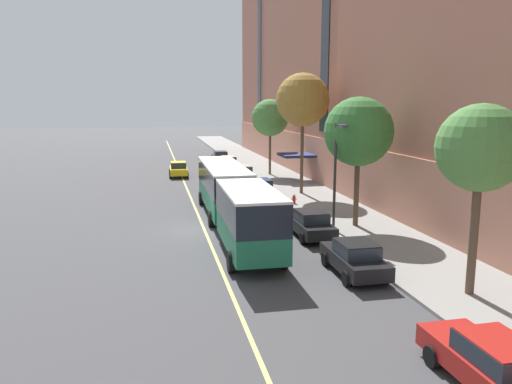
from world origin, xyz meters
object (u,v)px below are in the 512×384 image
parked_car_red_5 (493,365)px  fire_hydrant (294,199)px  street_lamp (337,165)px  parked_car_champagne_4 (228,163)px  taxi_cab (178,169)px  parked_car_navy_1 (260,188)px  parked_car_black_2 (310,224)px  street_tree_mid_block (359,132)px  parked_car_black_7 (220,157)px  street_tree_far_downtown (270,118)px  parked_car_champagne_0 (242,173)px  city_bus (232,196)px  parked_car_black_6 (355,258)px  street_tree_near_corner (481,149)px  street_tree_far_uptown (303,100)px

parked_car_red_5 → fire_hydrant: bearing=86.1°
street_lamp → fire_hydrant: street_lamp is taller
parked_car_champagne_4 → taxi_cab: bearing=-143.2°
parked_car_navy_1 → parked_car_champagne_4: (0.12, 17.78, -0.00)m
parked_car_black_2 → street_tree_mid_block: size_ratio=0.59×
parked_car_red_5 → parked_car_black_7: same height
street_tree_mid_block → street_lamp: (-1.75, -1.10, -1.81)m
parked_car_navy_1 → street_lamp: (1.94, -11.81, 3.28)m
parked_car_black_7 → taxi_cab: (-5.84, -10.54, -0.00)m
street_tree_far_downtown → parked_car_black_7: bearing=107.5°
parked_car_champagne_0 → street_lamp: (1.78, -20.80, 3.28)m
city_bus → street_lamp: size_ratio=2.99×
parked_car_black_2 → parked_car_black_6: (-0.03, -6.54, -0.00)m
parked_car_champagne_0 → fire_hydrant: size_ratio=6.64×
city_bus → parked_car_black_2: city_bus is taller
city_bus → street_tree_near_corner: bearing=-59.4°
parked_car_red_5 → street_tree_near_corner: 8.66m
city_bus → street_tree_far_uptown: (7.51, 10.20, 5.78)m
parked_car_black_6 → parked_car_champagne_4: bearing=90.2°
parked_car_champagne_4 → parked_car_black_2: bearing=-89.7°
street_tree_near_corner → fire_hydrant: 19.52m
parked_car_champagne_4 → parked_car_black_6: same height
parked_car_champagne_4 → parked_car_black_6: 36.55m
street_tree_near_corner → city_bus: bearing=120.6°
parked_car_navy_1 → taxi_cab: size_ratio=1.08×
city_bus → parked_car_black_2: size_ratio=4.09×
street_tree_mid_block → street_tree_far_downtown: (0.00, 22.87, 0.17)m
street_lamp → street_tree_mid_block: bearing=32.3°
street_tree_far_uptown → street_lamp: (-1.75, -12.54, -3.74)m
parked_car_black_7 → fire_hydrant: (1.84, -27.32, -0.29)m
parked_car_navy_1 → street_tree_mid_block: size_ratio=0.60×
taxi_cab → street_tree_far_downtown: size_ratio=0.55×
street_lamp → street_tree_far_uptown: bearing=82.1°
street_tree_mid_block → street_lamp: bearing=-147.7°
parked_car_champagne_0 → taxi_cab: size_ratio=1.11×
parked_car_navy_1 → fire_hydrant: size_ratio=6.50×
parked_car_champagne_4 → taxi_cab: size_ratio=1.09×
parked_car_champagne_4 → street_tree_far_uptown: (3.57, -17.05, 7.02)m
parked_car_navy_1 → city_bus: bearing=-112.0°
parked_car_navy_1 → street_tree_near_corner: 23.01m
parked_car_champagne_0 → fire_hydrant: parked_car_champagne_0 is taller
fire_hydrant → parked_car_red_5: bearing=-93.9°
parked_car_black_7 → city_bus: bearing=-96.5°
parked_car_black_7 → taxi_cab: bearing=-119.0°
street_tree_far_uptown → city_bus: bearing=-126.3°
taxi_cab → parked_car_black_7: bearing=61.0°
parked_car_champagne_0 → parked_car_red_5: size_ratio=1.01×
fire_hydrant → taxi_cab: bearing=114.6°
street_tree_mid_block → fire_hydrant: size_ratio=10.87×
parked_car_champagne_0 → street_tree_far_downtown: bearing=41.9°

